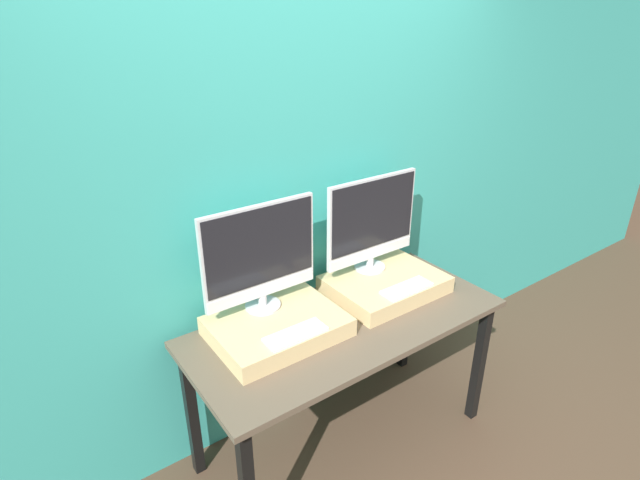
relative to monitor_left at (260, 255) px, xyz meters
The scene contains 8 objects.
wall_back 0.42m from the monitor_left, 30.46° to the left, with size 8.00×0.04×2.60m.
workbench 0.60m from the monitor_left, 33.42° to the right, with size 1.55×0.69×0.78m.
wooden_riser_left 0.34m from the monitor_left, 90.00° to the right, with size 0.58×0.44×0.09m.
monitor_left is the anchor object (origin of this frame).
keyboard_left 0.39m from the monitor_left, 90.00° to the right, with size 0.28×0.10×0.01m.
wooden_riser_right 0.75m from the monitor_left, 10.56° to the right, with size 0.58×0.44×0.09m.
monitor_right 0.66m from the monitor_left, ahead, with size 0.56×0.17×0.51m.
keyboard_right 0.77m from the monitor_left, 22.94° to the right, with size 0.28×0.10×0.01m.
Camera 1 is at (-1.28, -1.22, 2.14)m, focal length 28.00 mm.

